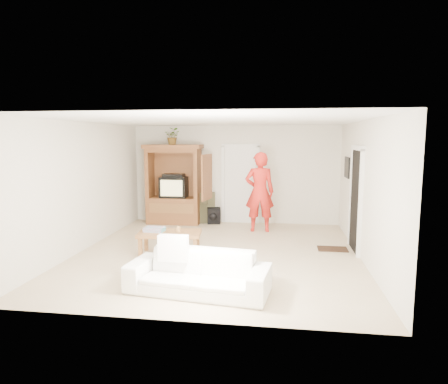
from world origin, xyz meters
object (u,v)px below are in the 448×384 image
object	(u,v)px
man	(260,192)
sofa	(198,272)
coffee_table	(170,235)
armoire	(175,190)

from	to	relation	value
man	sofa	size ratio (longest dim) A/B	0.93
coffee_table	man	bearing A→B (deg)	47.18
sofa	man	bearing A→B (deg)	87.73
armoire	sofa	world-z (taller)	armoire
armoire	coffee_table	size ratio (longest dim) A/B	1.65
armoire	man	world-z (taller)	armoire
man	sofa	world-z (taller)	man
man	coffee_table	bearing A→B (deg)	47.81
man	sofa	xyz separation A→B (m)	(-0.68, -4.07, -0.67)
sofa	armoire	bearing A→B (deg)	116.15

